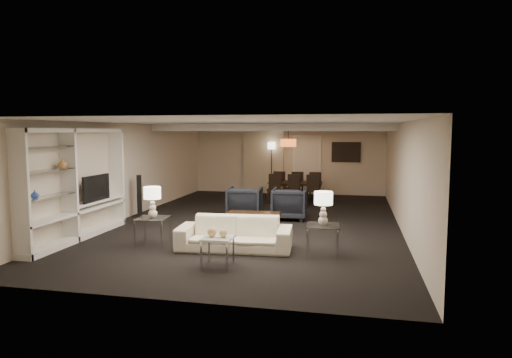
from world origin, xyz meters
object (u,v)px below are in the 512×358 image
object	(u,v)px
dining_table	(295,191)
chair_nm	(293,189)
marble_table	(218,252)
chair_nr	(311,190)
chair_fr	(315,185)
side_table_right	(323,240)
coffee_table	(253,223)
table_lamp_left	(152,202)
television	(92,188)
chair_fl	(280,184)
floor_lamp	(271,168)
sofa	(235,233)
side_table_left	(153,231)
armchair_left	(245,202)
vase_blue	(35,194)
chair_nl	(274,189)
floor_speaker	(139,196)
table_lamp_right	(323,208)
chair_fm	(298,185)
vase_amber	(62,163)
armchair_right	(289,204)
pendant_light	(288,143)

from	to	relation	value
dining_table	chair_nm	distance (m)	0.67
marble_table	chair_nr	xyz separation A→B (m)	(0.93, 6.98, 0.21)
chair_fr	side_table_right	bearing A→B (deg)	90.36
coffee_table	table_lamp_left	bearing A→B (deg)	-136.74
marble_table	television	distance (m)	3.95
chair_fl	floor_lamp	size ratio (longest dim) A/B	0.48
sofa	chair_nm	bearing A→B (deg)	82.15
television	chair_fr	world-z (taller)	television
marble_table	side_table_left	bearing A→B (deg)	147.09
armchair_left	vase_blue	world-z (taller)	vase_blue
vase_blue	dining_table	xyz separation A→B (m)	(3.81, 7.69, -0.83)
chair_nl	chair_nm	bearing A→B (deg)	-0.12
chair_nm	chair_fl	xyz separation A→B (m)	(-0.60, 1.30, 0.00)
armchair_left	floor_speaker	xyz separation A→B (m)	(-2.77, -0.55, 0.16)
table_lamp_right	chair_fm	bearing A→B (deg)	100.80
side_table_right	chair_fr	xyz separation A→B (m)	(-0.77, 7.18, 0.18)
floor_speaker	marble_table	bearing A→B (deg)	-70.22
table_lamp_left	chair_nr	world-z (taller)	table_lamp_left
sofa	chair_nl	xyz separation A→B (m)	(-0.27, 5.88, 0.14)
sofa	floor_speaker	xyz separation A→B (m)	(-3.37, 2.75, 0.25)
table_lamp_left	floor_lamp	size ratio (longest dim) A/B	0.33
vase_amber	chair_fm	bearing A→B (deg)	63.08
armchair_left	chair_nm	size ratio (longest dim) A/B	0.98
chair_nr	chair_nm	bearing A→B (deg)	-173.22
table_lamp_right	side_table_left	bearing A→B (deg)	180.00
table_lamp_left	dining_table	size ratio (longest dim) A/B	0.35
marble_table	chair_nm	world-z (taller)	chair_nm
sofa	side_table_right	world-z (taller)	sofa
armchair_right	vase_blue	xyz separation A→B (m)	(-4.08, -4.46, 0.73)
coffee_table	chair_fr	xyz separation A→B (m)	(0.93, 5.58, 0.24)
armchair_right	television	distance (m)	4.88
chair_fm	chair_fr	distance (m)	0.60
pendant_light	chair_fr	size ratio (longest dim) A/B	0.57
vase_amber	floor_speaker	size ratio (longest dim) A/B	0.17
sofa	marble_table	distance (m)	1.10
pendant_light	sofa	distance (m)	6.43
pendant_light	table_lamp_left	size ratio (longest dim) A/B	0.83
chair_fm	armchair_right	bearing A→B (deg)	88.85
floor_speaker	dining_table	distance (m)	5.30
coffee_table	chair_fr	bearing A→B (deg)	80.55
chair_fl	chair_nr	bearing A→B (deg)	135.61
armchair_right	pendant_light	bearing A→B (deg)	-83.45
vase_amber	chair_fl	bearing A→B (deg)	66.84
armchair_left	dining_table	xyz separation A→B (m)	(0.93, 3.23, -0.10)
marble_table	table_lamp_left	bearing A→B (deg)	147.09
dining_table	chair_fm	world-z (taller)	chair_fm
pendant_light	chair_nl	xyz separation A→B (m)	(-0.40, -0.34, -1.46)
chair_nm	dining_table	bearing A→B (deg)	95.31
floor_speaker	floor_lamp	xyz separation A→B (m)	(2.64, 5.18, 0.38)
vase_amber	chair_fl	xyz separation A→B (m)	(3.21, 7.50, -1.19)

